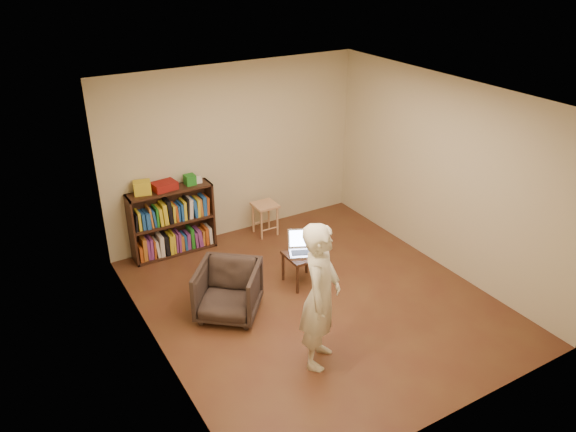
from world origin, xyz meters
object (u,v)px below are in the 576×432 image
bookshelf (172,225)px  person (321,296)px  side_table (302,259)px  laptop (303,247)px  stool (265,210)px  armchair (228,291)px

bookshelf → person: bearing=-80.3°
side_table → laptop: laptop is taller
laptop → bookshelf: bearing=151.9°
stool → armchair: armchair is taller
bookshelf → laptop: (1.21, -1.59, 0.06)m
bookshelf → laptop: size_ratio=2.52×
bookshelf → side_table: (1.17, -1.64, -0.08)m
bookshelf → stool: 1.43m
bookshelf → laptop: bookshelf is taller
armchair → laptop: laptop is taller
laptop → person: 1.64m
stool → laptop: 1.44m
stool → person: 3.03m
armchair → person: bearing=-29.2°
bookshelf → armchair: 1.80m
person → side_table: bearing=21.4°
side_table → laptop: (0.04, 0.06, 0.13)m
armchair → person: size_ratio=0.44×
bookshelf → stool: bookshelf is taller
stool → side_table: bearing=-99.4°
stool → laptop: bearing=-98.3°
side_table → person: bearing=-115.1°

